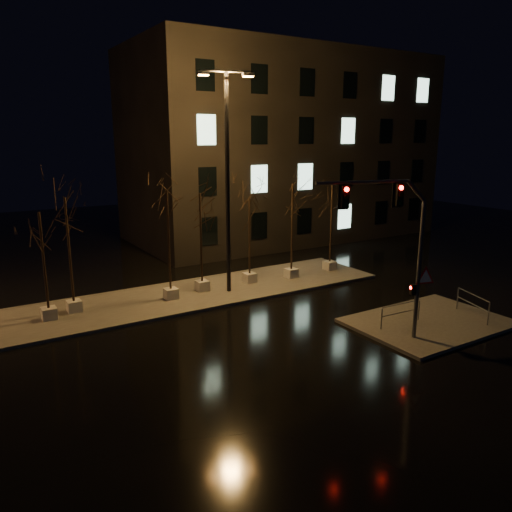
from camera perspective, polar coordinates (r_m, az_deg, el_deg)
ground at (r=22.23m, az=-0.72°, el=-8.66°), size 90.00×90.00×0.00m
median at (r=27.21m, az=-7.26°, el=-4.39°), size 22.00×5.00×0.15m
sidewalk_corner at (r=24.42m, az=19.14°, el=-7.17°), size 7.00×5.00×0.15m
building at (r=43.31m, az=2.93°, el=12.32°), size 25.00×12.00×15.00m
tree_0 at (r=24.20m, az=-23.33°, el=2.03°), size 1.80×1.80×5.12m
tree_1 at (r=24.74m, az=-20.80°, el=3.51°), size 1.80×1.80×5.69m
tree_2 at (r=25.46m, az=-10.07°, el=4.60°), size 1.80×1.80×5.78m
tree_3 at (r=26.67m, az=-6.37°, el=4.65°), size 1.80×1.80×5.49m
tree_4 at (r=28.15m, az=-0.76°, el=4.41°), size 1.80×1.80×4.99m
tree_5 at (r=29.10m, az=4.18°, el=5.81°), size 1.80×1.80×5.74m
tree_6 at (r=31.20m, az=8.67°, el=6.15°), size 1.80×1.80×5.70m
traffic_signal_mast at (r=20.51m, az=15.92°, el=2.07°), size 5.24×1.59×6.63m
streetlight_main at (r=26.21m, az=-3.30°, el=9.90°), size 2.83×1.06×11.43m
guard_rail_a at (r=23.34m, az=16.24°, el=-6.02°), size 2.32×0.16×1.00m
guard_rail_b at (r=25.45m, az=23.53°, el=-4.86°), size 0.77×2.20×1.10m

